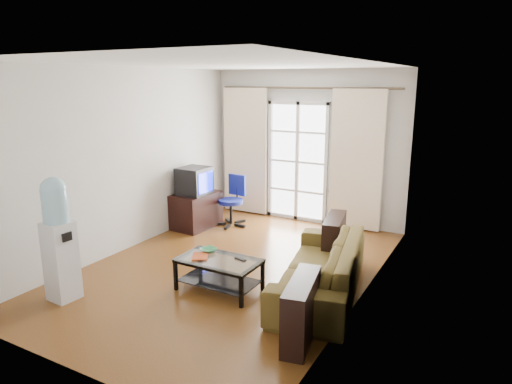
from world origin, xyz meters
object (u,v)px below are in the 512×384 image
water_cooler (59,237)px  tv_stand (196,210)px  sofa (321,267)px  task_chair (232,211)px  crt_tv (193,181)px  coffee_table (219,270)px

water_cooler → tv_stand: bearing=98.7°
sofa → water_cooler: size_ratio=1.58×
tv_stand → task_chair: (0.48, 0.40, -0.04)m
sofa → task_chair: size_ratio=2.61×
water_cooler → crt_tv: bearing=98.8°
task_chair → crt_tv: bearing=-130.8°
sofa → tv_stand: (-2.82, 1.35, -0.01)m
tv_stand → water_cooler: size_ratio=0.57×
crt_tv → water_cooler: 2.91m
coffee_table → sofa: bearing=26.7°
task_chair → water_cooler: 3.41m
task_chair → water_cooler: (-0.24, -3.36, 0.51)m
sofa → water_cooler: bearing=-69.0°
tv_stand → water_cooler: 3.01m
crt_tv → water_cooler: (0.24, -2.90, -0.07)m
coffee_table → crt_tv: 2.59m
sofa → crt_tv: 3.14m
task_chair → tv_stand: bearing=-134.7°
tv_stand → task_chair: 0.63m
crt_tv → tv_stand: bearing=90.5°
tv_stand → crt_tv: size_ratio=1.59×
crt_tv → water_cooler: water_cooler is taller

